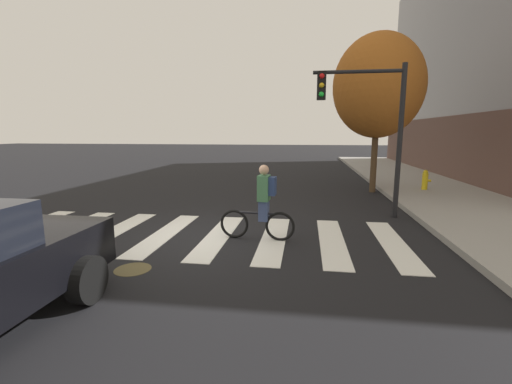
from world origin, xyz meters
TOP-DOWN VIEW (x-y plane):
  - ground_plane at (0.00, 0.00)m, footprint 120.00×120.00m
  - crosswalk_stripes at (-0.15, 0.00)m, footprint 9.64×3.51m
  - manhole_cover at (-0.50, -2.15)m, footprint 0.64×0.64m
  - cyclist at (1.55, -0.14)m, footprint 1.71×0.38m
  - traffic_light_near at (4.19, 2.45)m, footprint 2.47×0.28m
  - fire_hydrant at (7.17, 6.73)m, footprint 0.33×0.22m
  - street_tree_near at (5.18, 6.74)m, footprint 3.44×3.44m

SIDE VIEW (x-z plane):
  - ground_plane at x=0.00m, z-range 0.00..0.00m
  - manhole_cover at x=-0.50m, z-range 0.00..0.01m
  - crosswalk_stripes at x=-0.15m, z-range 0.00..0.01m
  - fire_hydrant at x=7.17m, z-range 0.14..0.92m
  - cyclist at x=1.55m, z-range 0.00..1.69m
  - traffic_light_near at x=4.19m, z-range 0.76..4.96m
  - street_tree_near at x=5.18m, z-range 1.07..7.19m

